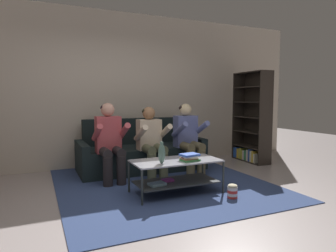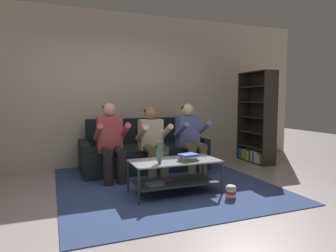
{
  "view_description": "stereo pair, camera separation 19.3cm",
  "coord_description": "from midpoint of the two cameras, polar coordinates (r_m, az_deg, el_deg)",
  "views": [
    {
      "loc": [
        -1.26,
        -3.2,
        1.28
      ],
      "look_at": [
        0.51,
        0.76,
        0.88
      ],
      "focal_mm": 32.0,
      "sensor_mm": 36.0,
      "label": 1
    },
    {
      "loc": [
        -1.08,
        -3.28,
        1.28
      ],
      "look_at": [
        0.51,
        0.76,
        0.88
      ],
      "focal_mm": 32.0,
      "sensor_mm": 36.0,
      "label": 2
    }
  ],
  "objects": [
    {
      "name": "popcorn_tub",
      "position": [
        3.99,
        13.28,
        -12.18
      ],
      "size": [
        0.13,
        0.13,
        0.19
      ],
      "color": "red",
      "rests_on": "ground"
    },
    {
      "name": "vase",
      "position": [
        3.81,
        -0.16,
        -5.23
      ],
      "size": [
        0.09,
        0.09,
        0.28
      ],
      "color": "#4A6C5F",
      "rests_on": "coffee_table"
    },
    {
      "name": "book_stack",
      "position": [
        4.0,
        5.27,
        -5.98
      ],
      "size": [
        0.26,
        0.22,
        0.09
      ],
      "color": "#3B8745",
      "rests_on": "coffee_table"
    },
    {
      "name": "coffee_table",
      "position": [
        4.07,
        2.48,
        -8.66
      ],
      "size": [
        1.18,
        0.57,
        0.46
      ],
      "color": "#B1B2BE",
      "rests_on": "ground"
    },
    {
      "name": "ground",
      "position": [
        3.68,
        -1.65,
        -15.13
      ],
      "size": [
        16.8,
        16.8,
        0.0
      ],
      "primitive_type": "plane",
      "color": "#AB9E9C"
    },
    {
      "name": "person_seated_left",
      "position": [
        4.7,
        -9.67,
        -2.4
      ],
      "size": [
        0.5,
        0.58,
        1.21
      ],
      "color": "black",
      "rests_on": "ground"
    },
    {
      "name": "person_seated_right",
      "position": [
        5.16,
        5.36,
        -1.78
      ],
      "size": [
        0.5,
        0.58,
        1.19
      ],
      "color": "brown",
      "rests_on": "ground"
    },
    {
      "name": "couch",
      "position": [
        5.45,
        -3.74,
        -5.17
      ],
      "size": [
        2.2,
        0.92,
        0.91
      ],
      "color": "black",
      "rests_on": "ground"
    },
    {
      "name": "area_rug",
      "position": [
        4.71,
        -0.45,
        -10.45
      ],
      "size": [
        3.0,
        3.44,
        0.01
      ],
      "color": "navy",
      "rests_on": "ground"
    },
    {
      "name": "person_seated_middle",
      "position": [
        4.89,
        -1.79,
        -2.41
      ],
      "size": [
        0.5,
        0.58,
        1.15
      ],
      "color": "#53573E",
      "rests_on": "ground"
    },
    {
      "name": "back_partition",
      "position": [
        5.82,
        -10.01,
        6.85
      ],
      "size": [
        8.4,
        0.12,
        2.9
      ],
      "primitive_type": "cube",
      "color": "beige",
      "rests_on": "ground"
    },
    {
      "name": "bookshelf",
      "position": [
        6.32,
        17.46,
        -0.15
      ],
      "size": [
        0.34,
        0.9,
        1.81
      ],
      "color": "#2C2520",
      "rests_on": "ground"
    }
  ]
}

